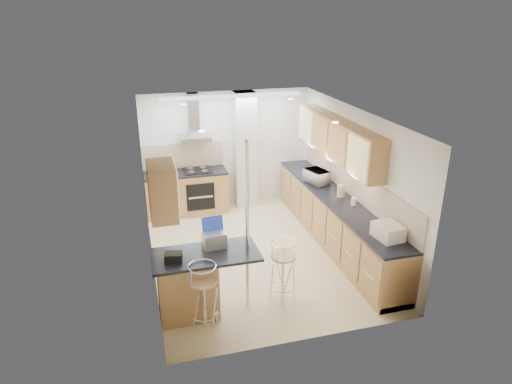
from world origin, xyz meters
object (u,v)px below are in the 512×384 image
object	(u,v)px
bar_stool_near	(204,297)
bar_stool_end	(283,271)
microwave	(317,177)
laptop	(214,240)
bread_bin	(388,231)

from	to	relation	value
bar_stool_near	bar_stool_end	xyz separation A→B (m)	(1.23, 0.35, -0.01)
microwave	laptop	xyz separation A→B (m)	(-2.39, -2.04, -0.00)
microwave	bread_bin	size ratio (longest dim) A/B	1.14
microwave	bar_stool_near	bearing A→B (deg)	117.00
bar_stool_end	bread_bin	size ratio (longest dim) A/B	2.28
bar_stool_end	bar_stool_near	bearing A→B (deg)	155.01
bar_stool_end	microwave	bearing A→B (deg)	16.16
bar_stool_near	bar_stool_end	size ratio (longest dim) A/B	1.02
microwave	bar_stool_end	xyz separation A→B (m)	(-1.42, -2.20, -0.57)
microwave	bread_bin	world-z (taller)	microwave
bar_stool_end	bread_bin	distance (m)	1.64
microwave	laptop	distance (m)	3.14
laptop	bread_bin	distance (m)	2.54
bar_stool_near	bar_stool_end	world-z (taller)	bar_stool_near
laptop	bar_stool_end	bearing A→B (deg)	-14.03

